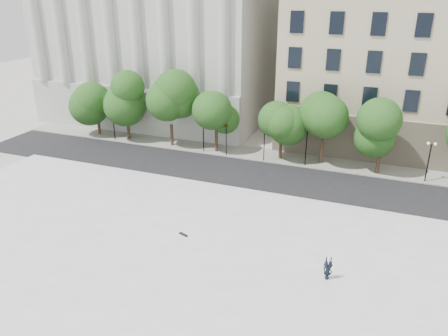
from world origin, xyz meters
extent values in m
plane|color=#B7B4AD|center=(0.00, 0.00, 0.00)|extent=(160.00, 160.00, 0.00)
cube|color=white|center=(0.00, 3.00, 0.23)|extent=(44.00, 22.00, 0.45)
cube|color=black|center=(0.00, 18.00, 0.01)|extent=(60.00, 8.00, 0.02)
cube|color=#9E9B92|center=(0.00, 24.00, 0.06)|extent=(60.00, 4.00, 0.12)
cube|color=#B6B6B1|center=(-17.00, 39.00, 12.50)|extent=(30.00, 26.00, 25.00)
cylinder|color=black|center=(-2.36, 22.30, 1.75)|extent=(0.10, 0.10, 3.50)
imported|color=black|center=(-2.36, 22.30, 3.82)|extent=(0.62, 1.62, 0.64)
cylinder|color=black|center=(2.01, 22.30, 1.75)|extent=(0.10, 0.10, 3.50)
imported|color=black|center=(2.01, 22.30, 3.89)|extent=(0.63, 1.96, 0.78)
imported|color=black|center=(11.79, 3.03, 0.67)|extent=(0.80, 1.67, 0.44)
cube|color=black|center=(0.97, 4.56, 0.49)|extent=(0.80, 0.47, 0.08)
cylinder|color=#382619|center=(-20.43, 23.80, 1.20)|extent=(0.36, 0.36, 2.39)
sphere|color=#124113|center=(-20.43, 23.80, 4.44)|extent=(4.46, 4.46, 4.46)
cylinder|color=#382619|center=(-15.84, 23.53, 1.54)|extent=(0.36, 0.36, 3.08)
sphere|color=#124113|center=(-15.84, 23.53, 5.72)|extent=(4.35, 4.35, 4.35)
cylinder|color=#382619|center=(-9.63, 23.25, 1.32)|extent=(0.36, 0.36, 2.64)
sphere|color=#124113|center=(-9.63, 23.25, 4.90)|extent=(4.44, 4.44, 4.44)
cylinder|color=#382619|center=(-3.90, 23.18, 1.37)|extent=(0.36, 0.36, 2.75)
sphere|color=#124113|center=(-3.90, 23.18, 5.10)|extent=(4.08, 4.08, 4.08)
cylinder|color=#382619|center=(3.54, 23.53, 1.20)|extent=(0.36, 0.36, 2.39)
sphere|color=#124113|center=(3.54, 23.53, 4.44)|extent=(4.23, 4.23, 4.23)
cylinder|color=#382619|center=(7.90, 23.84, 1.35)|extent=(0.36, 0.36, 2.70)
sphere|color=#124113|center=(7.90, 23.84, 5.01)|extent=(4.14, 4.14, 4.14)
cylinder|color=#382619|center=(13.75, 23.08, 1.33)|extent=(0.36, 0.36, 2.66)
sphere|color=#124113|center=(13.75, 23.08, 4.93)|extent=(3.96, 3.96, 3.96)
cylinder|color=black|center=(-17.28, 22.60, 2.00)|extent=(0.12, 0.12, 3.99)
cube|color=black|center=(-17.28, 22.60, 3.99)|extent=(0.60, 0.06, 0.06)
sphere|color=white|center=(-17.58, 22.60, 4.09)|extent=(0.28, 0.28, 0.28)
sphere|color=white|center=(-16.98, 22.60, 4.09)|extent=(0.28, 0.28, 0.28)
cylinder|color=black|center=(-5.25, 22.60, 2.12)|extent=(0.12, 0.12, 4.23)
cube|color=black|center=(-5.25, 22.60, 4.23)|extent=(0.60, 0.06, 0.06)
sphere|color=white|center=(-5.55, 22.60, 4.33)|extent=(0.28, 0.28, 0.28)
sphere|color=white|center=(-4.95, 22.60, 4.33)|extent=(0.28, 0.28, 0.28)
cylinder|color=black|center=(6.49, 22.60, 2.13)|extent=(0.12, 0.12, 4.27)
cube|color=black|center=(6.49, 22.60, 4.27)|extent=(0.60, 0.06, 0.06)
sphere|color=white|center=(6.19, 22.60, 4.37)|extent=(0.28, 0.28, 0.28)
sphere|color=white|center=(6.79, 22.60, 4.37)|extent=(0.28, 0.28, 0.28)
cylinder|color=black|center=(18.23, 22.60, 1.93)|extent=(0.12, 0.12, 3.86)
cube|color=black|center=(18.23, 22.60, 3.86)|extent=(0.60, 0.06, 0.06)
sphere|color=white|center=(17.93, 22.60, 3.96)|extent=(0.28, 0.28, 0.28)
sphere|color=white|center=(18.53, 22.60, 3.96)|extent=(0.28, 0.28, 0.28)
camera|label=1|loc=(13.93, -20.64, 17.47)|focal=35.00mm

